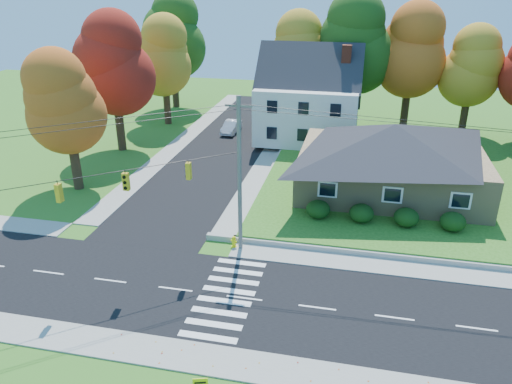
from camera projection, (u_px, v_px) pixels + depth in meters
ground at (244, 298)px, 27.34m from camera, size 120.00×120.00×0.00m
road_main at (244, 298)px, 27.34m from camera, size 90.00×8.00×0.02m
road_cross at (228, 144)px, 52.16m from camera, size 8.00×44.00×0.02m
sidewalk_north at (263, 252)px, 31.80m from camera, size 90.00×2.00×0.08m
sidewalk_south at (219, 361)px, 22.85m from camera, size 90.00×2.00×0.08m
lawn at (445, 175)px, 43.49m from camera, size 30.00×30.00×0.50m
ranch_house at (392, 157)px, 38.78m from camera, size 14.60×10.60×5.40m
colonial_house at (309, 100)px, 50.54m from camera, size 10.40×8.40×9.60m
hedge_row at (384, 215)px, 34.19m from camera, size 10.70×1.70×1.27m
traffic_infrastructure at (247, 203)px, 26.51m from camera, size 38.10×10.66×10.00m
tree_lot_0 at (298, 53)px, 54.82m from camera, size 6.72×6.72×12.51m
tree_lot_1 at (354, 44)px, 52.23m from camera, size 7.84×7.84×14.60m
tree_lot_2 at (412, 50)px, 52.21m from camera, size 7.28×7.28×13.56m
tree_lot_3 at (472, 67)px, 50.67m from camera, size 6.16×6.16×11.47m
tree_west_0 at (66, 103)px, 38.52m from camera, size 6.16×6.16×11.47m
tree_west_1 at (113, 64)px, 47.14m from camera, size 7.28×7.28×13.56m
tree_west_2 at (164, 56)px, 56.16m from camera, size 6.72×6.72×12.51m
tree_west_3 at (172, 36)px, 63.18m from camera, size 7.84×7.84×14.60m
white_car at (231, 127)px, 55.54m from camera, size 1.55×4.12×1.34m
fire_hydrant at (234, 242)px, 32.26m from camera, size 0.47×0.37×0.83m
yard_sign at (200, 383)px, 20.93m from camera, size 0.63×0.22×0.81m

